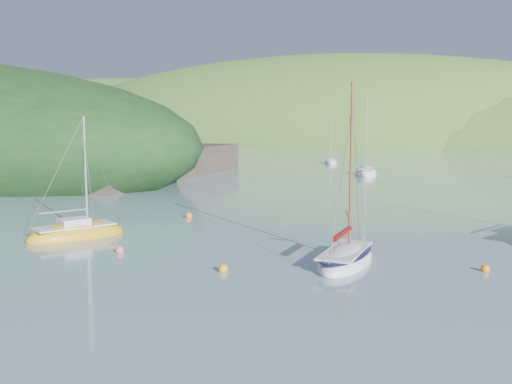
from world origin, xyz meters
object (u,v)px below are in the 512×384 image
at_px(daysailer_white, 345,259).
at_px(distant_sloop_a, 366,173).
at_px(sailboat_yellow, 76,234).
at_px(distant_sloop_c, 331,162).

relative_size(daysailer_white, distant_sloop_a, 0.83).
distance_m(daysailer_white, sailboat_yellow, 15.61).
bearing_deg(daysailer_white, distant_sloop_c, 105.94).
height_order(daysailer_white, distant_sloop_c, daysailer_white).
relative_size(daysailer_white, sailboat_yellow, 1.20).
relative_size(daysailer_white, distant_sloop_c, 1.10).
bearing_deg(distant_sloop_a, sailboat_yellow, -111.69).
height_order(sailboat_yellow, distant_sloop_c, distant_sloop_c).
bearing_deg(daysailer_white, distant_sloop_a, 100.80).
xyz_separation_m(daysailer_white, distant_sloop_a, (-12.55, 44.68, -0.03)).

